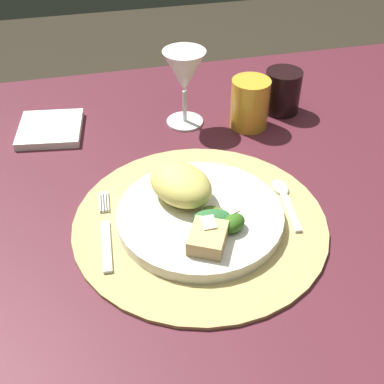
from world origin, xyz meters
The scene contains 12 objects.
dining_table centered at (0.00, 0.00, 0.57)m, with size 1.24×1.01×0.74m.
placemat centered at (-0.06, -0.02, 0.74)m, with size 0.37×0.37×0.01m, color tan.
dinner_plate centered at (-0.06, -0.02, 0.75)m, with size 0.24×0.24×0.02m, color silver.
pasta_serving centered at (-0.08, 0.01, 0.78)m, with size 0.11×0.08×0.05m, color #D3C85F.
salad_greens centered at (-0.04, -0.06, 0.77)m, with size 0.08×0.07×0.03m.
bread_piece centered at (-0.07, -0.09, 0.77)m, with size 0.06×0.05×0.02m, color tan.
fork centered at (-0.20, -0.02, 0.74)m, with size 0.02×0.17×0.00m.
spoon centered at (0.08, 0.00, 0.74)m, with size 0.03×0.12×0.01m.
napkin centered at (-0.27, 0.28, 0.74)m, with size 0.11×0.12×0.01m, color white.
wine_glass centered at (-0.02, 0.26, 0.84)m, with size 0.08×0.08×0.14m.
amber_tumbler centered at (0.09, 0.22, 0.78)m, with size 0.07×0.07×0.09m, color gold.
dark_tumbler centered at (0.17, 0.26, 0.78)m, with size 0.07×0.07×0.08m, color black.
Camera 1 is at (-0.20, -0.54, 1.23)m, focal length 46.48 mm.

